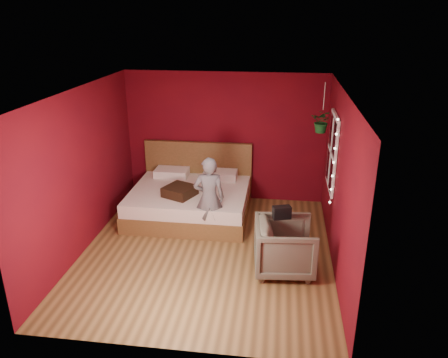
% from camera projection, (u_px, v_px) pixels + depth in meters
% --- Properties ---
extents(floor, '(4.50, 4.50, 0.00)m').
position_uv_depth(floor, '(207.00, 251.00, 7.16)').
color(floor, olive).
rests_on(floor, ground).
extents(room_walls, '(4.04, 4.54, 2.62)m').
position_uv_depth(room_walls, '(205.00, 154.00, 6.55)').
color(room_walls, maroon).
rests_on(room_walls, ground).
extents(window, '(0.05, 0.97, 1.27)m').
position_uv_depth(window, '(332.00, 152.00, 7.20)').
color(window, white).
rests_on(window, room_walls).
extents(fairy_lights, '(0.04, 0.04, 1.45)m').
position_uv_depth(fairy_lights, '(334.00, 162.00, 6.72)').
color(fairy_lights, silver).
rests_on(fairy_lights, room_walls).
extents(bed, '(2.20, 1.87, 1.21)m').
position_uv_depth(bed, '(191.00, 198.00, 8.38)').
color(bed, brown).
rests_on(bed, ground).
extents(person, '(0.58, 0.44, 1.45)m').
position_uv_depth(person, '(209.00, 198.00, 7.36)').
color(person, slate).
rests_on(person, ground).
extents(armchair, '(0.96, 0.94, 0.80)m').
position_uv_depth(armchair, '(285.00, 247.00, 6.49)').
color(armchair, '#6B6A54').
rests_on(armchair, ground).
extents(handbag, '(0.29, 0.21, 0.19)m').
position_uv_depth(handbag, '(282.00, 212.00, 6.45)').
color(handbag, black).
rests_on(handbag, armchair).
extents(throw_pillow, '(0.65, 0.65, 0.18)m').
position_uv_depth(throw_pillow, '(180.00, 191.00, 7.88)').
color(throw_pillow, black).
rests_on(throw_pillow, bed).
extents(hanging_plant, '(0.44, 0.41, 0.84)m').
position_uv_depth(hanging_plant, '(322.00, 121.00, 7.28)').
color(hanging_plant, silver).
rests_on(hanging_plant, room_walls).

